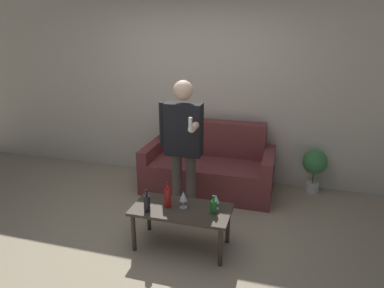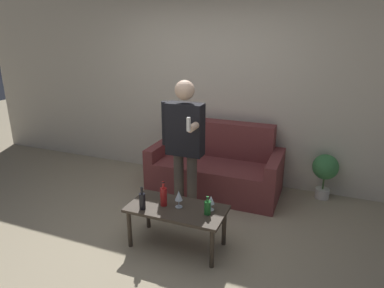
# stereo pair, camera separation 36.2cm
# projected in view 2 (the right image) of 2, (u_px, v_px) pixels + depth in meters

# --- Properties ---
(ground_plane) EXTENTS (16.00, 16.00, 0.00)m
(ground_plane) POSITION_uv_depth(u_px,v_px,m) (145.00, 246.00, 3.50)
(ground_plane) COLOR tan
(wall_back) EXTENTS (8.00, 0.06, 2.70)m
(wall_back) POSITION_uv_depth(u_px,v_px,m) (210.00, 86.00, 4.82)
(wall_back) COLOR beige
(wall_back) RESTS_ON ground_plane
(couch) EXTENTS (1.72, 0.82, 0.91)m
(couch) POSITION_uv_depth(u_px,v_px,m) (216.00, 168.00, 4.65)
(couch) COLOR brown
(couch) RESTS_ON ground_plane
(coffee_table) EXTENTS (0.97, 0.48, 0.43)m
(coffee_table) POSITION_uv_depth(u_px,v_px,m) (177.00, 212.00, 3.39)
(coffee_table) COLOR #3D3328
(coffee_table) RESTS_ON ground_plane
(bottle_orange) EXTENTS (0.06, 0.06, 0.23)m
(bottle_orange) POSITION_uv_depth(u_px,v_px,m) (143.00, 201.00, 3.32)
(bottle_orange) COLOR black
(bottle_orange) RESTS_ON coffee_table
(bottle_green) EXTENTS (0.07, 0.07, 0.26)m
(bottle_green) POSITION_uv_depth(u_px,v_px,m) (164.00, 196.00, 3.39)
(bottle_green) COLOR #B21E1E
(bottle_green) RESTS_ON coffee_table
(bottle_dark) EXTENTS (0.06, 0.06, 0.18)m
(bottle_dark) POSITION_uv_depth(u_px,v_px,m) (207.00, 207.00, 3.23)
(bottle_dark) COLOR #23752D
(bottle_dark) RESTS_ON coffee_table
(wine_glass_near) EXTENTS (0.08, 0.08, 0.17)m
(wine_glass_near) POSITION_uv_depth(u_px,v_px,m) (179.00, 196.00, 3.35)
(wine_glass_near) COLOR silver
(wine_glass_near) RESTS_ON coffee_table
(wine_glass_far) EXTENTS (0.07, 0.07, 0.15)m
(wine_glass_far) POSITION_uv_depth(u_px,v_px,m) (211.00, 200.00, 3.30)
(wine_glass_far) COLOR silver
(wine_glass_far) RESTS_ON coffee_table
(person_standing_front) EXTENTS (0.48, 0.42, 1.60)m
(person_standing_front) POSITION_uv_depth(u_px,v_px,m) (185.00, 140.00, 3.77)
(person_standing_front) COLOR brown
(person_standing_front) RESTS_ON ground_plane
(potted_plant) EXTENTS (0.32, 0.32, 0.60)m
(potted_plant) POSITION_uv_depth(u_px,v_px,m) (325.00, 170.00, 4.38)
(potted_plant) COLOR silver
(potted_plant) RESTS_ON ground_plane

